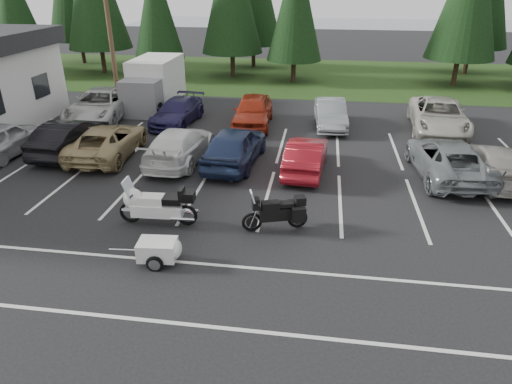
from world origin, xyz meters
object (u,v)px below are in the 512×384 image
object	(u,v)px
cargo_trailer	(158,252)
car_far_0	(101,105)
utility_pole	(109,29)
car_far_4	(439,116)
car_near_1	(70,137)
touring_motorcycle	(157,202)
car_far_1	(177,112)
car_far_3	(331,114)
car_near_4	(235,146)
adventure_motorcycle	(275,209)
car_near_3	(180,145)
car_near_7	(494,163)
car_near_6	(448,159)
box_truck	(152,85)
car_near_0	(3,139)
car_near_2	(108,141)
car_near_5	(306,156)
car_far_2	(253,111)

from	to	relation	value
cargo_trailer	car_far_0	bearing A→B (deg)	116.06
utility_pole	car_far_4	xyz separation A→B (m)	(18.43, -1.66, -3.88)
car_near_1	touring_motorcycle	world-z (taller)	touring_motorcycle
car_far_1	car_far_3	size ratio (longest dim) A/B	1.06
car_near_4	car_far_1	size ratio (longest dim) A/B	1.06
car_far_3	adventure_motorcycle	size ratio (longest dim) A/B	1.84
car_near_3	car_far_3	size ratio (longest dim) A/B	1.16
car_near_1	car_near_7	distance (m)	18.34
car_far_1	car_near_6	bearing A→B (deg)	-17.49
box_truck	cargo_trailer	size ratio (longest dim) A/B	3.58
car_near_0	car_far_4	size ratio (longest dim) A/B	0.78
box_truck	car_near_2	size ratio (longest dim) A/B	1.08
car_far_0	car_near_1	bearing A→B (deg)	-83.61
car_near_0	car_far_3	size ratio (longest dim) A/B	1.05
car_near_5	car_far_0	size ratio (longest dim) A/B	0.71
utility_pole	car_near_2	xyz separation A→B (m)	(2.84, -7.69, -3.98)
car_far_4	car_far_2	bearing A→B (deg)	-172.72
car_near_1	car_near_6	world-z (taller)	car_near_1
car_far_3	cargo_trailer	distance (m)	14.68
car_far_4	cargo_trailer	xyz separation A→B (m)	(-10.50, -13.94, -0.46)
utility_pole	car_near_5	xyz separation A→B (m)	(11.80, -8.20, -3.99)
car_near_6	car_near_4	bearing A→B (deg)	-4.61
touring_motorcycle	cargo_trailer	world-z (taller)	touring_motorcycle
box_truck	cargo_trailer	world-z (taller)	box_truck
car_near_3	car_near_4	xyz separation A→B (m)	(2.47, 0.02, 0.10)
car_near_0	car_near_3	distance (m)	8.14
box_truck	car_near_3	xyz separation A→B (m)	(4.24, -8.33, -0.71)
car_near_5	cargo_trailer	world-z (taller)	car_near_5
car_near_7	car_far_4	world-z (taller)	car_far_4
utility_pole	car_far_1	bearing A→B (deg)	-28.32
car_near_5	car_near_0	bearing A→B (deg)	4.53
car_near_2	car_near_3	world-z (taller)	car_near_3
utility_pole	car_far_2	size ratio (longest dim) A/B	1.85
car_near_2	car_near_1	bearing A→B (deg)	-6.86
car_near_3	box_truck	bearing A→B (deg)	-60.48
utility_pole	car_far_2	xyz separation A→B (m)	(8.64, -2.15, -3.87)
car_near_6	car_far_4	xyz separation A→B (m)	(0.91, 6.20, 0.06)
car_far_4	car_near_0	bearing A→B (deg)	-157.51
adventure_motorcycle	car_near_7	bearing A→B (deg)	14.88
adventure_motorcycle	car_far_0	bearing A→B (deg)	117.52
car_far_1	car_far_2	world-z (taller)	car_far_2
car_near_2	car_far_0	distance (m)	6.25
car_far_3	adventure_motorcycle	world-z (taller)	adventure_motorcycle
car_far_2	car_far_4	world-z (taller)	car_far_2
car_near_6	car_far_1	bearing A→B (deg)	-26.92
car_far_0	cargo_trailer	bearing A→B (deg)	-63.70
car_near_3	car_near_4	bearing A→B (deg)	-176.94
car_near_5	box_truck	bearing A→B (deg)	-37.40
car_near_3	car_near_5	bearing A→B (deg)	178.65
car_near_0	car_near_4	bearing A→B (deg)	-174.11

